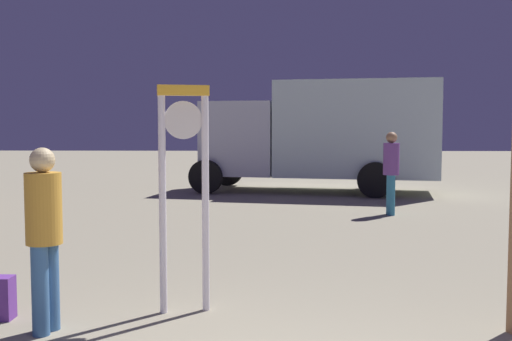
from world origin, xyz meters
The scene contains 4 objects.
standing_clock centered at (-1.06, 2.44, 1.34)m, with size 0.50×0.19×2.20m.
person_near_clock centered at (-2.19, 1.79, 0.91)m, with size 0.31×0.31×1.63m.
person_distant centered at (2.21, 8.99, 0.94)m, with size 0.32×0.32×1.68m.
box_truck_near centered at (1.26, 13.28, 1.62)m, with size 6.80×3.55×2.98m.
Camera 1 is at (-0.21, -3.43, 1.82)m, focal length 42.99 mm.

